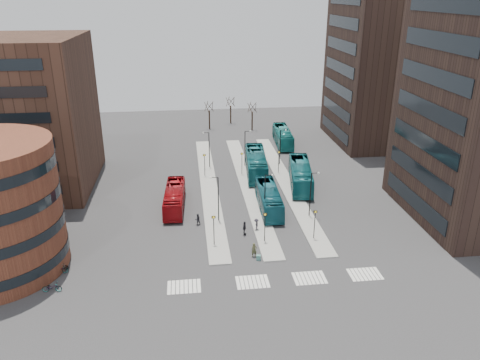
{
  "coord_description": "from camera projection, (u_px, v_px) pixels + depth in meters",
  "views": [
    {
      "loc": [
        -7.09,
        -36.12,
        27.76
      ],
      "look_at": [
        -0.43,
        19.61,
        5.0
      ],
      "focal_mm": 35.0,
      "sensor_mm": 36.0,
      "label": 1
    }
  ],
  "objects": [
    {
      "name": "bicycle_mid",
      "position": [
        61.0,
        267.0,
        49.85
      ],
      "size": [
        1.51,
        0.45,
        0.91
      ],
      "primitive_type": "imported",
      "rotation": [
        0.0,
        0.0,
        1.59
      ],
      "color": "gray",
      "rests_on": "ground"
    },
    {
      "name": "island_right",
      "position": [
        286.0,
        182.0,
        72.91
      ],
      "size": [
        2.5,
        45.0,
        0.15
      ],
      "primitive_type": "cube",
      "color": "gray",
      "rests_on": "ground"
    },
    {
      "name": "bicycle_near",
      "position": [
        52.0,
        287.0,
        46.28
      ],
      "size": [
        1.94,
        0.73,
        1.01
      ],
      "primitive_type": "imported",
      "rotation": [
        0.0,
        0.0,
        1.54
      ],
      "color": "gray",
      "rests_on": "ground"
    },
    {
      "name": "traveller",
      "position": [
        254.0,
        250.0,
        52.25
      ],
      "size": [
        0.63,
        0.42,
        1.72
      ],
      "primitive_type": "imported",
      "rotation": [
        0.0,
        0.0,
        -0.01
      ],
      "color": "#434429",
      "rests_on": "ground"
    },
    {
      "name": "suitcase",
      "position": [
        259.0,
        258.0,
        51.86
      ],
      "size": [
        0.53,
        0.46,
        0.58
      ],
      "primitive_type": "cube",
      "rotation": [
        0.0,
        0.0,
        -0.21
      ],
      "color": "#1C299C",
      "rests_on": "ground"
    },
    {
      "name": "bicycle_far",
      "position": [
        59.0,
        271.0,
        49.12
      ],
      "size": [
        1.87,
        1.31,
        0.93
      ],
      "primitive_type": "imported",
      "rotation": [
        0.0,
        0.0,
        2.01
      ],
      "color": "gray",
      "rests_on": "ground"
    },
    {
      "name": "teal_bus_d",
      "position": [
        283.0,
        137.0,
        90.37
      ],
      "size": [
        3.39,
        11.64,
        3.2
      ],
      "primitive_type": "imported",
      "rotation": [
        0.0,
        0.0,
        -0.06
      ],
      "color": "#166E6D",
      "rests_on": "ground"
    },
    {
      "name": "teal_bus_a",
      "position": [
        269.0,
        198.0,
        63.56
      ],
      "size": [
        3.02,
        11.22,
        3.1
      ],
      "primitive_type": "imported",
      "rotation": [
        0.0,
        0.0,
        -0.04
      ],
      "color": "#13515F",
      "rests_on": "ground"
    },
    {
      "name": "sign_poles",
      "position": [
        252.0,
        188.0,
        64.89
      ],
      "size": [
        12.45,
        22.12,
        3.65
      ],
      "color": "black",
      "rests_on": "ground"
    },
    {
      "name": "island_mid",
      "position": [
        248.0,
        184.0,
        72.25
      ],
      "size": [
        2.5,
        45.0,
        0.15
      ],
      "primitive_type": "cube",
      "color": "gray",
      "rests_on": "ground"
    },
    {
      "name": "lamp_posts",
      "position": [
        254.0,
        167.0,
        69.16
      ],
      "size": [
        14.04,
        20.24,
        6.12
      ],
      "color": "black",
      "rests_on": "ground"
    },
    {
      "name": "ground",
      "position": [
        269.0,
        305.0,
        44.45
      ],
      "size": [
        160.0,
        160.0,
        0.0
      ],
      "primitive_type": "plane",
      "color": "#2C2C2F",
      "rests_on": "ground"
    },
    {
      "name": "commuter_a",
      "position": [
        198.0,
        219.0,
        59.5
      ],
      "size": [
        0.88,
        0.78,
        1.5
      ],
      "primitive_type": "imported",
      "rotation": [
        0.0,
        0.0,
        3.47
      ],
      "color": "black",
      "rests_on": "ground"
    },
    {
      "name": "commuter_b",
      "position": [
        244.0,
        228.0,
        57.02
      ],
      "size": [
        0.65,
        1.1,
        1.76
      ],
      "primitive_type": "imported",
      "rotation": [
        0.0,
        0.0,
        1.34
      ],
      "color": "black",
      "rests_on": "ground"
    },
    {
      "name": "island_left",
      "position": [
        209.0,
        186.0,
        71.59
      ],
      "size": [
        2.5,
        45.0,
        0.15
      ],
      "primitive_type": "cube",
      "color": "gray",
      "rests_on": "ground"
    },
    {
      "name": "crosswalk_stripes",
      "position": [
        279.0,
        280.0,
        48.32
      ],
      "size": [
        22.35,
        2.4,
        0.01
      ],
      "color": "silver",
      "rests_on": "ground"
    },
    {
      "name": "teal_bus_c",
      "position": [
        300.0,
        175.0,
        71.15
      ],
      "size": [
        5.04,
        12.98,
        3.53
      ],
      "primitive_type": "imported",
      "rotation": [
        0.0,
        0.0,
        -0.17
      ],
      "color": "#145D64",
      "rests_on": "ground"
    },
    {
      "name": "bare_trees",
      "position": [
        231.0,
        115.0,
        101.39
      ],
      "size": [
        10.97,
        8.14,
        5.9
      ],
      "color": "black",
      "rests_on": "ground"
    },
    {
      "name": "commuter_c",
      "position": [
        256.0,
        225.0,
        58.1
      ],
      "size": [
        0.67,
        1.06,
        1.57
      ],
      "primitive_type": "imported",
      "rotation": [
        0.0,
        0.0,
        4.62
      ],
      "color": "black",
      "rests_on": "ground"
    },
    {
      "name": "red_bus",
      "position": [
        175.0,
        198.0,
        63.93
      ],
      "size": [
        3.0,
        10.75,
        2.96
      ],
      "primitive_type": "imported",
      "rotation": [
        0.0,
        0.0,
        -0.05
      ],
      "color": "maroon",
      "rests_on": "ground"
    },
    {
      "name": "teal_bus_b",
      "position": [
        256.0,
        163.0,
        75.77
      ],
      "size": [
        4.19,
        13.18,
        3.61
      ],
      "primitive_type": "imported",
      "rotation": [
        0.0,
        0.0,
        -0.09
      ],
      "color": "#135A61",
      "rests_on": "ground"
    },
    {
      "name": "tower_far",
      "position": [
        391.0,
        64.0,
        88.34
      ],
      "size": [
        20.12,
        20.0,
        30.0
      ],
      "color": "#32221C",
      "rests_on": "ground"
    }
  ]
}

